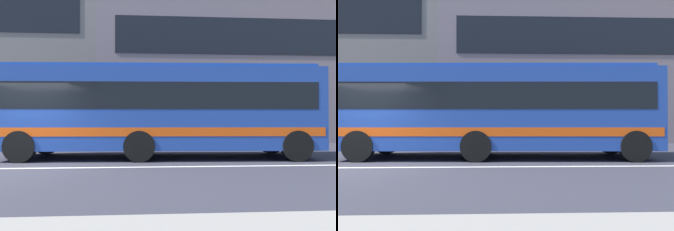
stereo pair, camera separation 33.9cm
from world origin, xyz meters
The scene contains 4 objects.
ground_plane centered at (0.00, 0.00, 0.00)m, with size 160.00×160.00×0.00m, color #34333E.
lane_centre_line centered at (0.00, 0.00, 0.00)m, with size 60.00×0.16×0.01m, color silver.
apartment_block_right centered at (13.79, 12.69, 5.28)m, with size 25.79×8.81×10.56m.
transit_bus centered at (4.18, 2.14, 1.76)m, with size 10.92×2.92×3.19m.
Camera 1 is at (3.74, -8.62, 1.36)m, focal length 32.33 mm.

